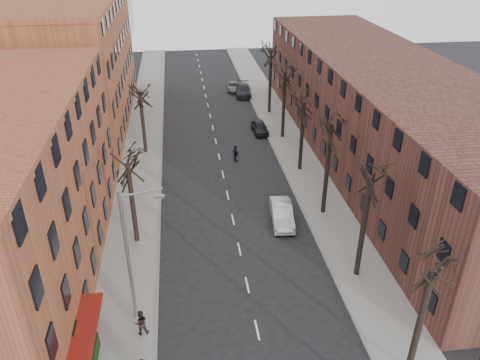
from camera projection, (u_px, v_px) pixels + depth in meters
name	position (u px, v px, depth m)	size (l,w,h in m)	color
sidewalk_left	(143.00, 148.00, 50.42)	(4.00, 90.00, 0.15)	gray
sidewalk_right	(288.00, 140.00, 52.29)	(4.00, 90.00, 0.15)	gray
building_left_far	(70.00, 65.00, 53.99)	(12.00, 28.00, 14.00)	brown
building_right	(380.00, 111.00, 46.52)	(12.00, 50.00, 10.00)	#533027
tree_right_b	(356.00, 275.00, 32.28)	(5.20, 5.20, 10.80)	black
tree_right_c	(323.00, 213.00, 39.23)	(5.20, 5.20, 11.60)	black
tree_right_d	(299.00, 170.00, 46.19)	(5.20, 5.20, 10.00)	black
tree_right_e	(282.00, 138.00, 53.15)	(5.20, 5.20, 10.80)	black
tree_right_f	(269.00, 113.00, 60.11)	(5.20, 5.20, 11.60)	black
tree_left_a	(137.00, 241.00, 35.71)	(5.20, 5.20, 9.50)	black
tree_left_b	(146.00, 153.00, 49.63)	(5.20, 5.20, 9.50)	black
streetlight	(130.00, 252.00, 26.42)	(2.45, 0.22, 9.03)	slate
silver_sedan	(282.00, 214.00, 37.75)	(1.62, 4.64, 1.53)	silver
parked_car_near	(260.00, 127.00, 54.14)	(1.59, 3.96, 1.35)	black
parked_car_mid	(243.00, 90.00, 65.98)	(2.07, 5.09, 1.48)	black
parked_car_far	(234.00, 86.00, 68.05)	(1.94, 4.21, 1.17)	slate
pedestrian_b	(141.00, 323.00, 27.11)	(0.80, 0.63, 1.65)	black
pedestrian_crossing	(236.00, 153.00, 47.41)	(1.04, 0.43, 1.77)	black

